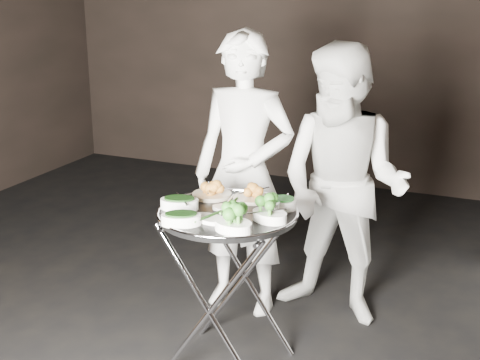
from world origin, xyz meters
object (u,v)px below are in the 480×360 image
at_px(tray_stand, 228,283).
at_px(waiter_right, 343,187).
at_px(serving_tray, 228,213).
at_px(waiter_left, 244,175).

xyz_separation_m(tray_stand, waiter_right, (0.37, 0.73, 0.33)).
xyz_separation_m(serving_tray, waiter_left, (-0.18, 0.63, -0.00)).
bearing_deg(serving_tray, waiter_right, 63.08).
bearing_deg(serving_tray, tray_stand, 45.00).
height_order(waiter_left, waiter_right, waiter_left).
relative_size(tray_stand, waiter_right, 0.52).
bearing_deg(waiter_left, tray_stand, -74.73).
distance_m(tray_stand, serving_tray, 0.37).
relative_size(waiter_left, waiter_right, 1.04).
height_order(serving_tray, waiter_right, waiter_right).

